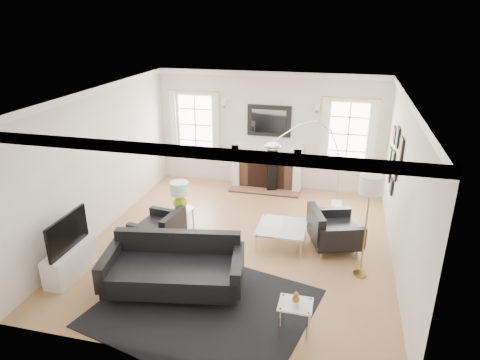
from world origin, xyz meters
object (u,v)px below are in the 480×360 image
(armchair_right, at_px, (331,231))
(coffee_table, at_px, (282,228))
(sofa, at_px, (174,268))
(gourd_lamp, at_px, (180,194))
(fireplace, at_px, (267,167))
(armchair_left, at_px, (161,230))
(arc_floor_lamp, at_px, (308,166))

(armchair_right, bearing_deg, coffee_table, -172.56)
(sofa, bearing_deg, gourd_lamp, 108.10)
(fireplace, xyz_separation_m, sofa, (-0.63, -4.43, -0.17))
(armchair_left, distance_m, gourd_lamp, 0.78)
(armchair_left, distance_m, arc_floor_lamp, 3.15)
(coffee_table, distance_m, gourd_lamp, 2.05)
(fireplace, height_order, gourd_lamp, fireplace)
(fireplace, distance_m, arc_floor_lamp, 1.95)
(armchair_left, distance_m, coffee_table, 2.24)
(sofa, height_order, armchair_right, sofa)
(sofa, bearing_deg, armchair_right, 38.78)
(gourd_lamp, bearing_deg, sofa, -71.90)
(gourd_lamp, bearing_deg, armchair_left, -106.85)
(sofa, bearing_deg, arc_floor_lamp, 59.63)
(sofa, xyz_separation_m, gourd_lamp, (-0.58, 1.78, 0.44))
(fireplace, bearing_deg, armchair_right, -56.95)
(fireplace, xyz_separation_m, armchair_right, (1.68, -2.58, -0.19))
(armchair_left, relative_size, coffee_table, 1.10)
(sofa, height_order, armchair_left, sofa)
(fireplace, height_order, armchair_right, fireplace)
(armchair_left, distance_m, armchair_right, 3.14)
(sofa, bearing_deg, coffee_table, 50.85)
(armchair_left, bearing_deg, fireplace, 66.69)
(fireplace, xyz_separation_m, coffee_table, (0.78, -2.69, -0.18))
(fireplace, relative_size, armchair_left, 1.76)
(armchair_right, bearing_deg, sofa, -141.22)
(sofa, bearing_deg, fireplace, 81.86)
(fireplace, bearing_deg, arc_floor_lamp, -53.72)
(sofa, relative_size, arc_floor_lamp, 1.04)
(armchair_right, distance_m, gourd_lamp, 2.93)
(fireplace, bearing_deg, armchair_left, -113.31)
(sofa, distance_m, coffee_table, 2.24)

